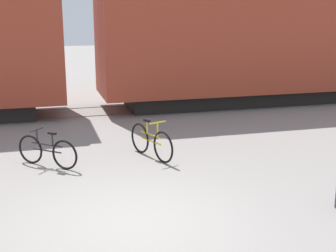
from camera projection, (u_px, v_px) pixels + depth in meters
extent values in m
plane|color=gray|center=(136.00, 221.00, 8.02)|extent=(80.00, 80.00, 0.00)
cube|color=black|center=(262.00, 95.00, 18.18)|extent=(10.47, 2.14, 0.55)
cube|color=#9E3823|center=(264.00, 39.00, 17.65)|extent=(12.46, 2.85, 3.75)
cube|color=#4C4238|center=(86.00, 116.00, 15.79)|extent=(65.64, 0.07, 0.01)
cube|color=#4C4238|center=(82.00, 108.00, 17.13)|extent=(65.64, 0.07, 0.01)
torus|color=black|center=(31.00, 149.00, 10.92)|extent=(0.55, 0.49, 0.69)
torus|color=black|center=(65.00, 155.00, 10.50)|extent=(0.55, 0.49, 0.69)
cylinder|color=black|center=(47.00, 145.00, 10.67)|extent=(0.68, 0.60, 0.04)
cylinder|color=black|center=(47.00, 151.00, 10.70)|extent=(0.62, 0.55, 0.04)
cylinder|color=black|center=(52.00, 139.00, 10.56)|extent=(0.04, 0.04, 0.29)
cube|color=black|center=(52.00, 133.00, 10.53)|extent=(0.20, 0.19, 0.05)
cylinder|color=black|center=(37.00, 137.00, 10.74)|extent=(0.04, 0.04, 0.32)
cylinder|color=black|center=(36.00, 130.00, 10.71)|extent=(0.33, 0.37, 0.03)
torus|color=black|center=(163.00, 147.00, 10.96)|extent=(0.32, 0.73, 0.76)
torus|color=black|center=(140.00, 138.00, 11.74)|extent=(0.32, 0.73, 0.76)
cylinder|color=gold|center=(151.00, 135.00, 11.30)|extent=(0.35, 0.83, 0.04)
cylinder|color=gold|center=(151.00, 141.00, 11.34)|extent=(0.32, 0.76, 0.04)
cylinder|color=gold|center=(147.00, 127.00, 11.40)|extent=(0.04, 0.04, 0.32)
cube|color=black|center=(147.00, 120.00, 11.36)|extent=(0.15, 0.22, 0.05)
cylinder|color=gold|center=(158.00, 130.00, 11.04)|extent=(0.04, 0.04, 0.36)
cylinder|color=gold|center=(158.00, 123.00, 11.00)|extent=(0.44, 0.19, 0.03)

